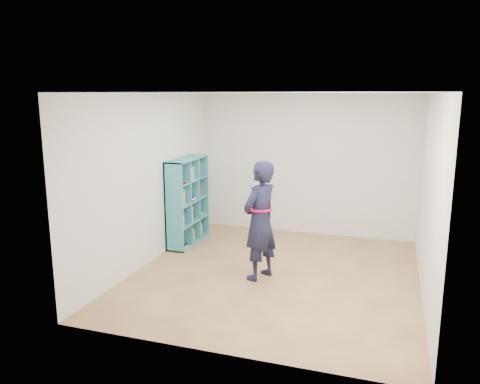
% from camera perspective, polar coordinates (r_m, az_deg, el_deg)
% --- Properties ---
extents(floor, '(4.50, 4.50, 0.00)m').
position_cam_1_polar(floor, '(6.96, 4.31, -9.97)').
color(floor, brown).
rests_on(floor, ground).
extents(ceiling, '(4.50, 4.50, 0.00)m').
position_cam_1_polar(ceiling, '(6.46, 4.67, 11.96)').
color(ceiling, white).
rests_on(ceiling, wall_back).
extents(wall_left, '(0.02, 4.50, 2.60)m').
position_cam_1_polar(wall_left, '(7.31, -10.92, 1.53)').
color(wall_left, silver).
rests_on(wall_left, floor).
extents(wall_right, '(0.02, 4.50, 2.60)m').
position_cam_1_polar(wall_right, '(6.43, 22.07, -0.54)').
color(wall_right, silver).
rests_on(wall_right, floor).
extents(wall_back, '(4.00, 0.02, 2.60)m').
position_cam_1_polar(wall_back, '(8.76, 8.00, 3.31)').
color(wall_back, silver).
rests_on(wall_back, floor).
extents(wall_front, '(4.00, 0.02, 2.60)m').
position_cam_1_polar(wall_front, '(4.50, -2.39, -4.74)').
color(wall_front, silver).
rests_on(wall_front, floor).
extents(bookshelf, '(0.33, 1.13, 1.51)m').
position_cam_1_polar(bookshelf, '(8.22, -6.54, -1.20)').
color(bookshelf, teal).
rests_on(bookshelf, floor).
extents(person, '(0.62, 0.73, 1.69)m').
position_cam_1_polar(person, '(6.56, 2.45, -3.50)').
color(person, black).
rests_on(person, floor).
extents(smartphone, '(0.05, 0.10, 0.14)m').
position_cam_1_polar(smartphone, '(6.68, 2.00, -2.24)').
color(smartphone, silver).
rests_on(smartphone, person).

